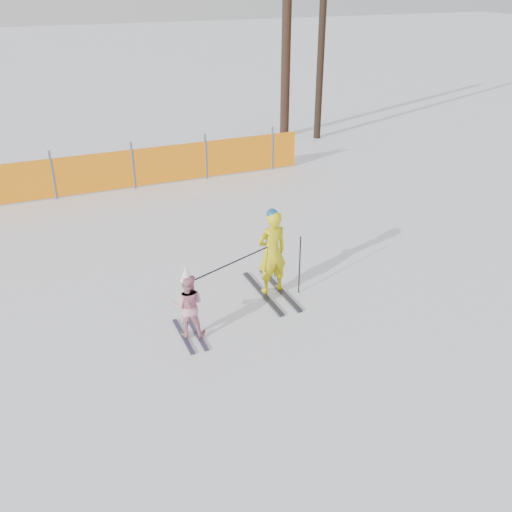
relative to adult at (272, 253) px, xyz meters
The scene contains 6 objects.
ground 1.28m from the adult, 117.57° to the right, with size 120.00×120.00×0.00m, color white.
adult is the anchor object (origin of this frame).
child 1.90m from the adult, 157.64° to the right, with size 0.62×1.01×1.24m.
ski_poles 0.45m from the adult, 139.02° to the right, with size 2.10×0.64×1.11m.
safety_fence 7.41m from the adult, 120.16° to the left, with size 14.74×0.06×1.25m.
tree_trunks 11.01m from the adult, 60.70° to the left, with size 1.19×0.97×6.25m.
Camera 1 is at (-3.28, -7.14, 5.18)m, focal length 40.00 mm.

